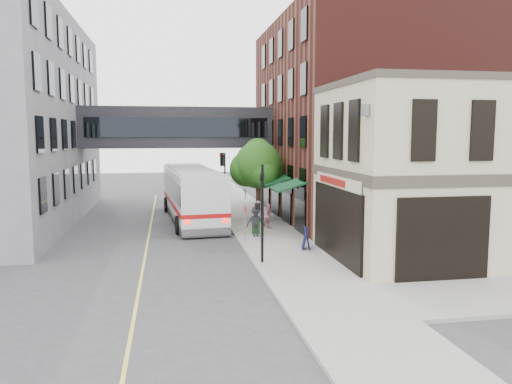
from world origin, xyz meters
name	(u,v)px	position (x,y,z in m)	size (l,w,h in m)	color
ground	(262,278)	(0.00, 0.00, 0.00)	(120.00, 120.00, 0.00)	#38383A
sidewalk_main	(253,219)	(2.00, 14.00, 0.07)	(4.00, 60.00, 0.15)	gray
corner_building	(437,172)	(8.97, 2.00, 4.21)	(10.19, 8.12, 8.45)	#B9B08D
brick_building	(357,121)	(9.98, 15.00, 6.99)	(13.76, 18.00, 14.00)	#471A16
skyway_bridge	(178,128)	(-3.00, 18.00, 6.50)	(14.00, 3.18, 3.00)	black
traffic_signal_near	(262,201)	(0.37, 2.00, 2.98)	(0.44, 0.22, 4.60)	black
traffic_signal_far	(223,170)	(0.26, 17.00, 3.34)	(0.53, 0.28, 4.50)	black
street_sign_pole	(245,208)	(0.39, 7.00, 1.93)	(0.08, 0.75, 3.00)	gray
street_tree	(257,165)	(2.19, 13.22, 3.91)	(3.80, 3.20, 5.60)	#382619
lane_marking	(149,235)	(-5.00, 10.00, 0.01)	(0.12, 40.00, 0.01)	#D8CC4C
bus	(192,192)	(-2.18, 14.83, 2.00)	(4.00, 13.43, 3.56)	silver
pedestrian_a	(259,213)	(1.96, 11.48, 0.93)	(0.57, 0.38, 1.57)	beige
pedestrian_b	(268,216)	(2.36, 10.24, 0.92)	(0.75, 0.58, 1.53)	pink
pedestrian_c	(256,222)	(1.12, 7.78, 1.01)	(1.12, 0.64, 1.73)	black
newspaper_box	(256,226)	(1.27, 8.60, 0.60)	(0.45, 0.40, 0.91)	#124E12
sandwich_board	(306,238)	(3.11, 4.21, 0.72)	(0.41, 0.63, 1.13)	black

